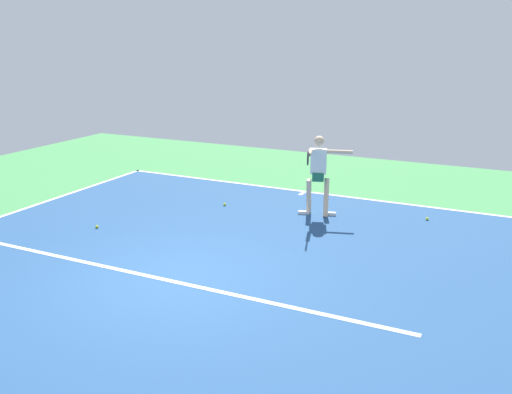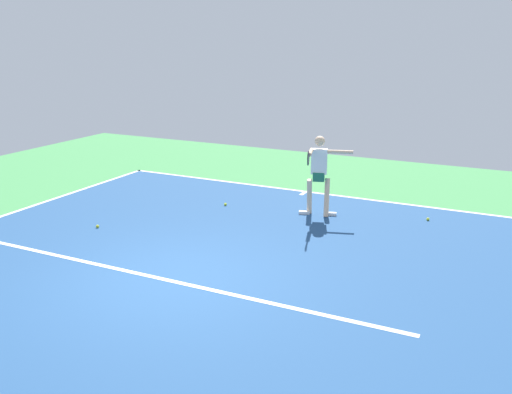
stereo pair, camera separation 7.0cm
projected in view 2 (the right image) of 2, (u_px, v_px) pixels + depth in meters
ground_plane at (173, 279)px, 9.22m from camera, size 21.33×21.33×0.00m
court_surface at (173, 279)px, 9.22m from camera, size 10.60×11.98×0.00m
court_line_baseline_near at (306, 192)px, 14.34m from camera, size 10.60×0.10×0.01m
court_line_service at (170, 280)px, 9.14m from camera, size 7.95×0.10×0.01m
court_line_centre_mark at (303, 193)px, 14.16m from camera, size 0.10×0.30×0.01m
tennis_player at (319, 170)px, 12.17m from camera, size 1.11×1.30×1.78m
tennis_ball_centre_court at (428, 219)px, 12.09m from camera, size 0.07×0.07×0.07m
tennis_ball_by_baseline at (225, 204)px, 13.15m from camera, size 0.07×0.07×0.07m
tennis_ball_far_corner at (98, 226)px, 11.64m from camera, size 0.07×0.07×0.07m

